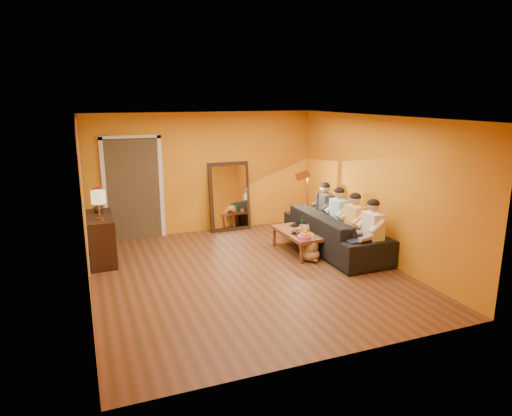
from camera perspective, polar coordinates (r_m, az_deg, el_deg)
name	(u,v)px	position (r m, az deg, el deg)	size (l,w,h in m)	color
room_shell	(240,194)	(7.74, -2.07, 1.72)	(5.00, 5.50, 2.60)	brown
white_accent	(82,190)	(8.68, -20.90, 2.14)	(0.02, 1.90, 2.58)	white
doorway_recess	(133,188)	(9.84, -15.15, 2.37)	(1.06, 0.30, 2.10)	#3F2D19
door_jamb_left	(104,192)	(9.68, -18.42, 1.96)	(0.08, 0.06, 2.20)	white
door_jamb_right	(161,188)	(9.80, -11.76, 2.51)	(0.08, 0.06, 2.20)	white
door_header	(130,137)	(9.57, -15.48, 8.53)	(1.22, 0.06, 0.08)	white
mirror_frame	(230,196)	(10.12, -3.33, 1.47)	(0.92, 0.06, 1.52)	black
mirror_glass	(230,197)	(10.08, -3.26, 1.42)	(0.78, 0.02, 1.36)	white
sideboard	(101,238)	(8.70, -18.78, -3.62)	(0.44, 1.18, 0.85)	black
table_lamp	(99,205)	(8.24, -19.03, 0.31)	(0.24, 0.24, 0.51)	beige
sofa	(335,232)	(8.94, 9.87, -2.95)	(1.00, 2.56, 0.75)	black
coffee_table	(299,242)	(8.78, 5.36, -4.23)	(0.62, 1.22, 0.42)	brown
floor_lamp	(307,207)	(9.36, 6.41, 0.13)	(0.30, 0.24, 1.44)	#C58039
dog	(309,242)	(8.39, 6.59, -4.26)	(0.36, 0.56, 0.66)	olive
person_far_left	(372,234)	(8.14, 14.35, -3.12)	(0.70, 0.44, 1.22)	white
person_mid_left	(355,225)	(8.58, 12.23, -2.14)	(0.70, 0.44, 1.22)	#E9B44D
person_mid_right	(339,218)	(9.02, 10.32, -1.26)	(0.70, 0.44, 1.22)	#97BFE9
person_far_right	(325,212)	(9.48, 8.59, -0.45)	(0.70, 0.44, 1.22)	#302F34
fruit_bowl	(305,234)	(8.27, 6.17, -3.29)	(0.26, 0.26, 0.16)	#DA4D9A
wine_bottle	(303,224)	(8.65, 5.85, -1.99)	(0.07, 0.07, 0.31)	black
tumbler	(302,227)	(8.86, 5.74, -2.36)	(0.09, 0.09, 0.09)	#B27F3F
laptop	(299,225)	(9.09, 5.42, -2.12)	(0.35, 0.23, 0.03)	black
book_lower	(295,235)	(8.47, 4.90, -3.34)	(0.18, 0.24, 0.02)	black
book_mid	(295,233)	(8.47, 4.94, -3.18)	(0.18, 0.24, 0.02)	red
book_upper	(295,233)	(8.45, 4.94, -3.10)	(0.15, 0.20, 0.02)	black
vase	(98,207)	(8.81, -19.12, 0.08)	(0.18, 0.18, 0.19)	black
flowers	(97,192)	(8.75, -19.27, 1.86)	(0.17, 0.17, 0.51)	red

